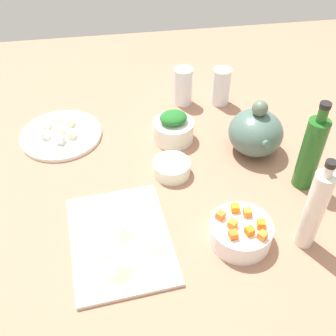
{
  "coord_description": "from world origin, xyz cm",
  "views": [
    {
      "loc": [
        77.17,
        -12.33,
        79.69
      ],
      "look_at": [
        0.0,
        0.0,
        8.0
      ],
      "focal_mm": 43.2,
      "sensor_mm": 36.0,
      "label": 1
    }
  ],
  "objects_px": {
    "cutting_board": "(120,239)",
    "bottle_0": "(314,210)",
    "drinking_glass_1": "(221,87)",
    "bowl_carrots": "(240,233)",
    "bowl_greens": "(173,131)",
    "teapot": "(256,132)",
    "bowl_small_side": "(172,168)",
    "drinking_glass_0": "(183,86)",
    "plate_tofu": "(61,135)",
    "bottle_1": "(311,152)"
  },
  "relations": [
    {
      "from": "cutting_board",
      "to": "drinking_glass_0",
      "type": "height_order",
      "value": "drinking_glass_0"
    },
    {
      "from": "bottle_1",
      "to": "teapot",
      "type": "bearing_deg",
      "value": -150.78
    },
    {
      "from": "cutting_board",
      "to": "bottle_0",
      "type": "height_order",
      "value": "bottle_0"
    },
    {
      "from": "bowl_greens",
      "to": "teapot",
      "type": "bearing_deg",
      "value": 68.17
    },
    {
      "from": "bottle_0",
      "to": "drinking_glass_0",
      "type": "relative_size",
      "value": 1.98
    },
    {
      "from": "bowl_greens",
      "to": "drinking_glass_0",
      "type": "xyz_separation_m",
      "value": [
        -0.19,
        0.07,
        0.03
      ]
    },
    {
      "from": "bottle_1",
      "to": "drinking_glass_0",
      "type": "height_order",
      "value": "bottle_1"
    },
    {
      "from": "bowl_small_side",
      "to": "teapot",
      "type": "relative_size",
      "value": 0.59
    },
    {
      "from": "cutting_board",
      "to": "plate_tofu",
      "type": "height_order",
      "value": "plate_tofu"
    },
    {
      "from": "bowl_carrots",
      "to": "drinking_glass_1",
      "type": "distance_m",
      "value": 0.58
    },
    {
      "from": "bowl_carrots",
      "to": "teapot",
      "type": "height_order",
      "value": "teapot"
    },
    {
      "from": "bowl_carrots",
      "to": "drinking_glass_0",
      "type": "distance_m",
      "value": 0.59
    },
    {
      "from": "teapot",
      "to": "drinking_glass_0",
      "type": "relative_size",
      "value": 1.37
    },
    {
      "from": "bottle_1",
      "to": "drinking_glass_1",
      "type": "relative_size",
      "value": 2.04
    },
    {
      "from": "drinking_glass_0",
      "to": "drinking_glass_1",
      "type": "height_order",
      "value": "drinking_glass_0"
    },
    {
      "from": "bowl_small_side",
      "to": "drinking_glass_1",
      "type": "height_order",
      "value": "drinking_glass_1"
    },
    {
      "from": "teapot",
      "to": "cutting_board",
      "type": "bearing_deg",
      "value": -56.47
    },
    {
      "from": "bottle_0",
      "to": "drinking_glass_1",
      "type": "height_order",
      "value": "bottle_0"
    },
    {
      "from": "bowl_greens",
      "to": "bowl_carrots",
      "type": "xyz_separation_m",
      "value": [
        0.4,
        0.09,
        -0.0
      ]
    },
    {
      "from": "bottle_0",
      "to": "bottle_1",
      "type": "xyz_separation_m",
      "value": [
        -0.18,
        0.07,
        -0.0
      ]
    },
    {
      "from": "bottle_0",
      "to": "bowl_small_side",
      "type": "bearing_deg",
      "value": -136.39
    },
    {
      "from": "teapot",
      "to": "bottle_0",
      "type": "xyz_separation_m",
      "value": [
        0.34,
        0.01,
        0.04
      ]
    },
    {
      "from": "bottle_0",
      "to": "bowl_greens",
      "type": "bearing_deg",
      "value": -151.25
    },
    {
      "from": "bowl_greens",
      "to": "bottle_0",
      "type": "height_order",
      "value": "bottle_0"
    },
    {
      "from": "bottle_1",
      "to": "drinking_glass_0",
      "type": "relative_size",
      "value": 2.02
    },
    {
      "from": "bowl_greens",
      "to": "bowl_carrots",
      "type": "bearing_deg",
      "value": 12.49
    },
    {
      "from": "plate_tofu",
      "to": "teapot",
      "type": "bearing_deg",
      "value": 74.56
    },
    {
      "from": "cutting_board",
      "to": "bowl_small_side",
      "type": "relative_size",
      "value": 3.0
    },
    {
      "from": "bottle_1",
      "to": "drinking_glass_1",
      "type": "distance_m",
      "value": 0.43
    },
    {
      "from": "drinking_glass_0",
      "to": "drinking_glass_1",
      "type": "xyz_separation_m",
      "value": [
        0.02,
        0.12,
        -0.0
      ]
    },
    {
      "from": "bowl_small_side",
      "to": "bottle_0",
      "type": "distance_m",
      "value": 0.4
    },
    {
      "from": "bottle_1",
      "to": "drinking_glass_1",
      "type": "xyz_separation_m",
      "value": [
        -0.42,
        -0.12,
        -0.05
      ]
    },
    {
      "from": "cutting_board",
      "to": "plate_tofu",
      "type": "distance_m",
      "value": 0.45
    },
    {
      "from": "drinking_glass_0",
      "to": "drinking_glass_1",
      "type": "distance_m",
      "value": 0.13
    },
    {
      "from": "plate_tofu",
      "to": "drinking_glass_0",
      "type": "xyz_separation_m",
      "value": [
        -0.13,
        0.4,
        0.06
      ]
    },
    {
      "from": "bowl_greens",
      "to": "bowl_small_side",
      "type": "xyz_separation_m",
      "value": [
        0.15,
        -0.03,
        -0.01
      ]
    },
    {
      "from": "cutting_board",
      "to": "bowl_carrots",
      "type": "height_order",
      "value": "bowl_carrots"
    },
    {
      "from": "teapot",
      "to": "drinking_glass_0",
      "type": "height_order",
      "value": "teapot"
    },
    {
      "from": "bowl_small_side",
      "to": "bottle_0",
      "type": "bearing_deg",
      "value": 43.61
    },
    {
      "from": "bowl_carrots",
      "to": "bottle_0",
      "type": "distance_m",
      "value": 0.17
    },
    {
      "from": "drinking_glass_1",
      "to": "bowl_small_side",
      "type": "bearing_deg",
      "value": -34.37
    },
    {
      "from": "plate_tofu",
      "to": "teapot",
      "type": "height_order",
      "value": "teapot"
    },
    {
      "from": "bowl_greens",
      "to": "bottle_1",
      "type": "bearing_deg",
      "value": 51.69
    },
    {
      "from": "bowl_carrots",
      "to": "bottle_0",
      "type": "relative_size",
      "value": 0.58
    },
    {
      "from": "cutting_board",
      "to": "bottle_0",
      "type": "relative_size",
      "value": 1.22
    },
    {
      "from": "bowl_small_side",
      "to": "bowl_greens",
      "type": "bearing_deg",
      "value": 168.7
    },
    {
      "from": "bowl_carrots",
      "to": "teapot",
      "type": "xyz_separation_m",
      "value": [
        -0.31,
        0.13,
        0.04
      ]
    },
    {
      "from": "teapot",
      "to": "bottle_1",
      "type": "distance_m",
      "value": 0.18
    },
    {
      "from": "bottle_0",
      "to": "drinking_glass_1",
      "type": "relative_size",
      "value": 2.0
    },
    {
      "from": "teapot",
      "to": "drinking_glass_1",
      "type": "bearing_deg",
      "value": -172.69
    }
  ]
}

